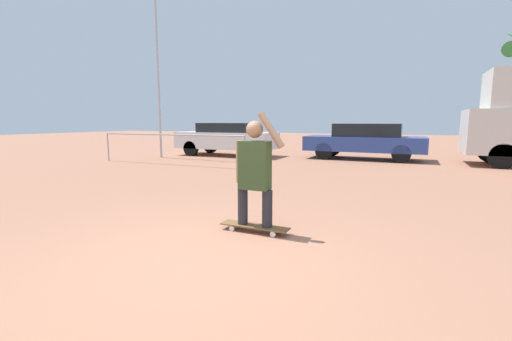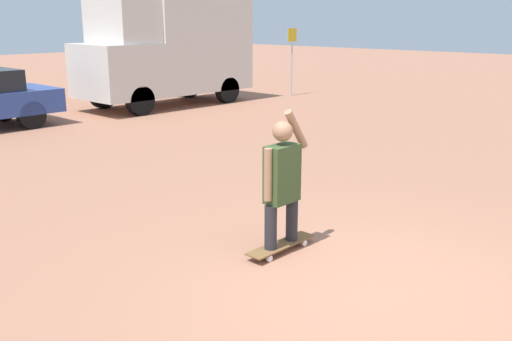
% 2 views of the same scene
% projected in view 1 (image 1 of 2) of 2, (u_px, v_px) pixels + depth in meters
% --- Properties ---
extents(ground_plane, '(80.00, 80.00, 0.00)m').
position_uv_depth(ground_plane, '(195.00, 265.00, 3.64)').
color(ground_plane, '#A36B51').
extents(skateboard, '(0.98, 0.23, 0.09)m').
position_uv_depth(skateboard, '(255.00, 226.00, 4.72)').
color(skateboard, brown).
rests_on(skateboard, ground_plane).
extents(person_skateboarder, '(0.70, 0.23, 1.55)m').
position_uv_depth(person_skateboarder, '(255.00, 168.00, 4.61)').
color(person_skateboarder, '#28282D').
rests_on(person_skateboarder, skateboard).
extents(parked_car_blue, '(4.59, 1.83, 1.43)m').
position_uv_depth(parked_car_blue, '(365.00, 140.00, 13.71)').
color(parked_car_blue, black).
rests_on(parked_car_blue, ground_plane).
extents(parked_car_white, '(4.37, 1.85, 1.44)m').
position_uv_depth(parked_car_white, '(227.00, 138.00, 15.19)').
color(parked_car_white, black).
rests_on(parked_car_white, ground_plane).
extents(flagpole, '(1.16, 0.12, 8.08)m').
position_uv_depth(flagpole, '(159.00, 44.00, 13.73)').
color(flagpole, '#B7B7BC').
rests_on(flagpole, ground_plane).
extents(plaza_railing_segment, '(5.94, 0.05, 1.08)m').
position_uv_depth(plaza_railing_segment, '(169.00, 138.00, 11.96)').
color(plaza_railing_segment, '#99999E').
rests_on(plaza_railing_segment, ground_plane).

